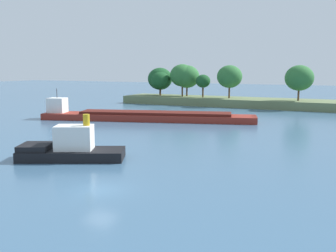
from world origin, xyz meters
name	(u,v)px	position (x,y,z in m)	size (l,w,h in m)	color
ground_plane	(100,190)	(0.00, 0.00, 0.00)	(400.00, 400.00, 0.00)	#3D607F
treeline_island	(214,89)	(-14.15, 71.33, 4.29)	(57.01, 11.22, 10.59)	#66754C
tugboat	(70,148)	(-8.99, 7.29, 1.23)	(11.66, 8.27, 4.87)	black
cargo_barge	(143,116)	(-16.75, 37.47, 0.89)	(39.58, 15.92, 5.76)	maroon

